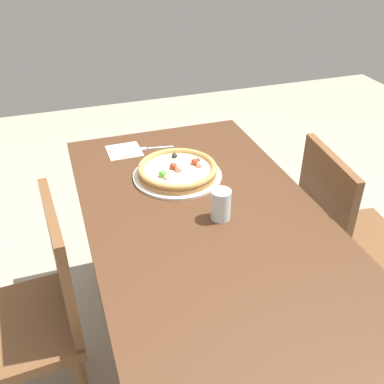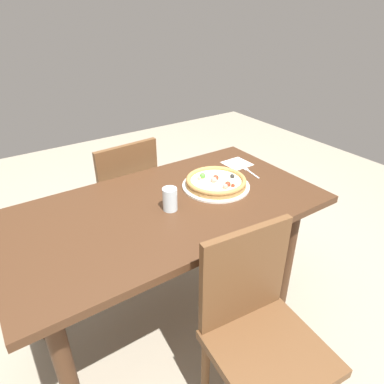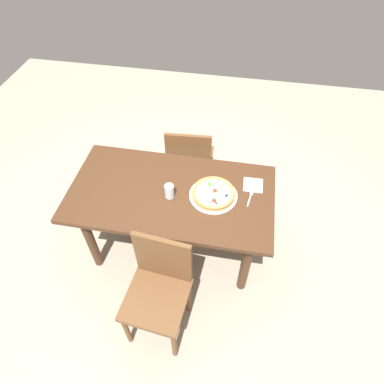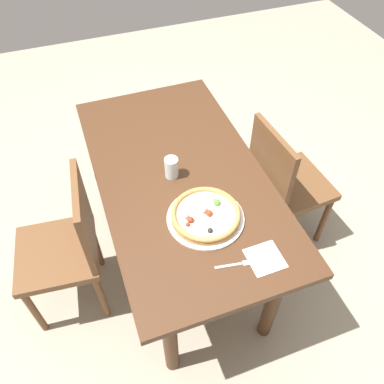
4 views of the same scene
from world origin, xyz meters
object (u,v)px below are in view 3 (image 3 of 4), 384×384
(plate, at_px, (213,195))
(napkin, at_px, (253,185))
(chair_far, at_px, (190,162))
(drinking_glass, at_px, (169,191))
(pizza, at_px, (213,193))
(chair_near, at_px, (159,287))
(fork, at_px, (251,196))
(dining_table, at_px, (172,202))

(plate, bearing_deg, napkin, 29.43)
(napkin, bearing_deg, chair_far, 141.60)
(drinking_glass, bearing_deg, pizza, 10.56)
(plate, bearing_deg, chair_near, -112.77)
(plate, relative_size, napkin, 2.45)
(pizza, bearing_deg, fork, 8.94)
(fork, relative_size, napkin, 1.18)
(pizza, xyz_separation_m, drinking_glass, (-0.31, -0.06, 0.02))
(plate, xyz_separation_m, fork, (0.26, 0.04, -0.00))
(dining_table, distance_m, plate, 0.33)
(dining_table, relative_size, napkin, 10.56)
(chair_far, height_order, napkin, chair_far)
(pizza, height_order, fork, pizza)
(chair_far, relative_size, napkin, 6.22)
(plate, xyz_separation_m, napkin, (0.27, 0.15, -0.00))
(dining_table, height_order, drinking_glass, drinking_glass)
(chair_near, xyz_separation_m, chair_far, (-0.02, 1.22, 0.00))
(chair_near, height_order, drinking_glass, chair_near)
(napkin, bearing_deg, plate, -150.57)
(plate, relative_size, pizza, 1.12)
(chair_near, height_order, napkin, chair_near)
(chair_near, relative_size, pizza, 2.84)
(plate, height_order, drinking_glass, drinking_glass)
(chair_far, bearing_deg, chair_near, -93.19)
(dining_table, bearing_deg, fork, 5.77)
(chair_near, bearing_deg, pizza, -106.94)
(pizza, relative_size, drinking_glass, 2.87)
(fork, distance_m, drinking_glass, 0.58)
(chair_far, xyz_separation_m, napkin, (0.55, -0.44, 0.26))
(dining_table, xyz_separation_m, drinking_glass, (-0.00, -0.04, 0.16))
(napkin, bearing_deg, pizza, -150.52)
(chair_far, relative_size, drinking_glass, 8.14)
(chair_near, relative_size, plate, 2.53)
(chair_far, xyz_separation_m, fork, (0.54, -0.55, 0.26))
(chair_far, distance_m, napkin, 0.75)
(pizza, bearing_deg, chair_far, 115.20)
(dining_table, distance_m, drinking_glass, 0.17)
(chair_near, height_order, fork, chair_near)
(pizza, distance_m, drinking_glass, 0.31)
(fork, bearing_deg, plate, 108.37)
(chair_near, bearing_deg, dining_table, -80.21)
(dining_table, height_order, plate, plate)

